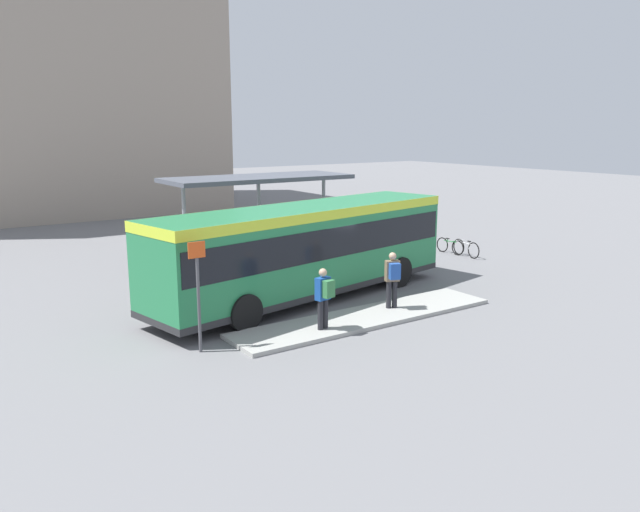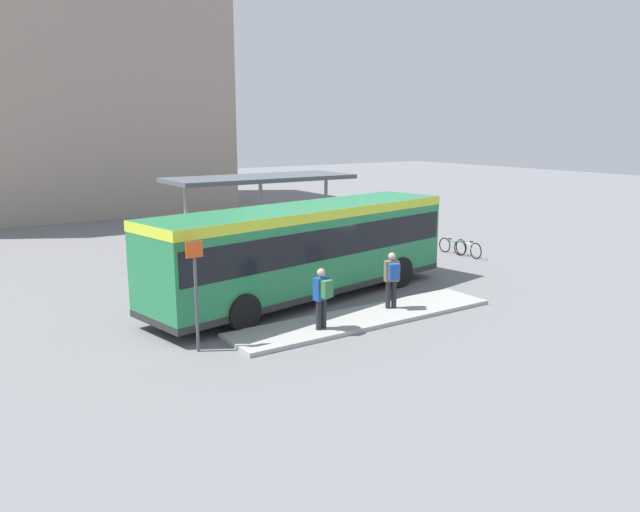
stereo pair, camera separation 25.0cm
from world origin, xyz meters
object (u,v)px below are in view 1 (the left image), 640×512
object	(u,v)px
bicycle_green	(450,246)
pedestrian_companion	(324,295)
city_bus	(306,245)
potted_planter_near_shelter	(299,248)
pedestrian_waiting	(393,277)
bicycle_white	(466,248)
platform_sign	(198,292)

from	to	relation	value
bicycle_green	pedestrian_companion	bearing A→B (deg)	-63.61
city_bus	potted_planter_near_shelter	distance (m)	5.43
pedestrian_waiting	pedestrian_companion	world-z (taller)	pedestrian_waiting
pedestrian_waiting	bicycle_white	distance (m)	9.24
city_bus	pedestrian_companion	world-z (taller)	city_bus
city_bus	potted_planter_near_shelter	xyz separation A→B (m)	(2.66, 4.60, -1.12)
bicycle_green	city_bus	bearing A→B (deg)	-76.06
city_bus	pedestrian_waiting	bearing A→B (deg)	-74.05
bicycle_white	platform_sign	world-z (taller)	platform_sign
pedestrian_waiting	bicycle_green	bearing A→B (deg)	-35.33
bicycle_white	platform_sign	xyz separation A→B (m)	(-14.28, -4.33, 1.20)
pedestrian_companion	potted_planter_near_shelter	bearing A→B (deg)	-38.78
potted_planter_near_shelter	platform_sign	bearing A→B (deg)	-136.34
bicycle_white	bicycle_green	xyz separation A→B (m)	(-0.10, 0.86, -0.02)
pedestrian_waiting	potted_planter_near_shelter	world-z (taller)	pedestrian_waiting
bicycle_white	pedestrian_waiting	bearing A→B (deg)	125.53
potted_planter_near_shelter	platform_sign	size ratio (longest dim) A/B	0.45
platform_sign	bicycle_green	bearing A→B (deg)	20.07
pedestrian_companion	bicycle_white	size ratio (longest dim) A/B	1.02
bicycle_white	bicycle_green	size ratio (longest dim) A/B	1.06
pedestrian_companion	platform_sign	xyz separation A→B (m)	(-3.35, 0.58, 0.47)
bicycle_white	potted_planter_near_shelter	bearing A→B (deg)	73.90
pedestrian_companion	bicycle_green	xyz separation A→B (m)	(10.82, 5.76, -0.75)
bicycle_white	platform_sign	size ratio (longest dim) A/B	0.59
bicycle_white	platform_sign	bearing A→B (deg)	113.62
pedestrian_waiting	platform_sign	bearing A→B (deg)	110.15
platform_sign	potted_planter_near_shelter	bearing A→B (deg)	43.66
pedestrian_companion	bicycle_white	xyz separation A→B (m)	(10.92, 4.91, -0.73)
city_bus	pedestrian_companion	size ratio (longest dim) A/B	6.76
potted_planter_near_shelter	pedestrian_companion	bearing A→B (deg)	-118.22
bicycle_green	potted_planter_near_shelter	world-z (taller)	potted_planter_near_shelter
pedestrian_waiting	potted_planter_near_shelter	size ratio (longest dim) A/B	1.36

